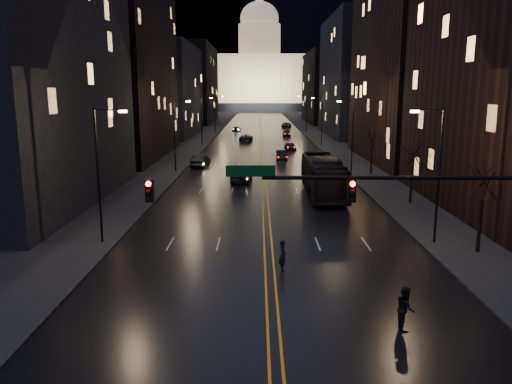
{
  "coord_description": "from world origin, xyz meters",
  "views": [
    {
      "loc": [
        -0.67,
        -21.72,
        9.96
      ],
      "look_at": [
        -0.8,
        11.55,
        3.21
      ],
      "focal_mm": 35.0,
      "sensor_mm": 36.0,
      "label": 1
    }
  ],
  "objects_px": {
    "traffic_signal": "(405,202)",
    "pedestrian_b": "(405,308)",
    "pedestrian_a": "(283,256)",
    "oncoming_car_b": "(201,161)",
    "bus": "(323,176)",
    "receding_car_a": "(282,155)",
    "oncoming_car_a": "(242,175)"
  },
  "relations": [
    {
      "from": "receding_car_a",
      "to": "pedestrian_a",
      "type": "bearing_deg",
      "value": -91.11
    },
    {
      "from": "pedestrian_a",
      "to": "pedestrian_b",
      "type": "xyz_separation_m",
      "value": [
        4.84,
        -7.0,
        0.05
      ]
    },
    {
      "from": "bus",
      "to": "pedestrian_b",
      "type": "height_order",
      "value": "bus"
    },
    {
      "from": "traffic_signal",
      "to": "pedestrian_b",
      "type": "bearing_deg",
      "value": -99.43
    },
    {
      "from": "pedestrian_a",
      "to": "bus",
      "type": "bearing_deg",
      "value": -20.96
    },
    {
      "from": "traffic_signal",
      "to": "pedestrian_a",
      "type": "distance_m",
      "value": 8.34
    },
    {
      "from": "oncoming_car_a",
      "to": "oncoming_car_b",
      "type": "bearing_deg",
      "value": -55.82
    },
    {
      "from": "traffic_signal",
      "to": "oncoming_car_a",
      "type": "bearing_deg",
      "value": 104.37
    },
    {
      "from": "oncoming_car_b",
      "to": "traffic_signal",
      "type": "bearing_deg",
      "value": 114.55
    },
    {
      "from": "traffic_signal",
      "to": "pedestrian_a",
      "type": "relative_size",
      "value": 9.67
    },
    {
      "from": "receding_car_a",
      "to": "pedestrian_b",
      "type": "height_order",
      "value": "pedestrian_b"
    },
    {
      "from": "receding_car_a",
      "to": "pedestrian_b",
      "type": "bearing_deg",
      "value": -85.49
    },
    {
      "from": "traffic_signal",
      "to": "oncoming_car_b",
      "type": "bearing_deg",
      "value": 107.89
    },
    {
      "from": "bus",
      "to": "pedestrian_a",
      "type": "relative_size",
      "value": 7.42
    },
    {
      "from": "receding_car_a",
      "to": "pedestrian_b",
      "type": "distance_m",
      "value": 52.63
    },
    {
      "from": "traffic_signal",
      "to": "oncoming_car_a",
      "type": "distance_m",
      "value": 34.13
    },
    {
      "from": "traffic_signal",
      "to": "oncoming_car_a",
      "type": "height_order",
      "value": "traffic_signal"
    },
    {
      "from": "bus",
      "to": "oncoming_car_a",
      "type": "height_order",
      "value": "bus"
    },
    {
      "from": "receding_car_a",
      "to": "pedestrian_a",
      "type": "height_order",
      "value": "pedestrian_a"
    },
    {
      "from": "oncoming_car_a",
      "to": "pedestrian_b",
      "type": "bearing_deg",
      "value": 109.97
    },
    {
      "from": "oncoming_car_b",
      "to": "receding_car_a",
      "type": "relative_size",
      "value": 1.08
    },
    {
      "from": "oncoming_car_b",
      "to": "pedestrian_b",
      "type": "height_order",
      "value": "pedestrian_b"
    },
    {
      "from": "traffic_signal",
      "to": "bus",
      "type": "xyz_separation_m",
      "value": [
        -0.22,
        26.07,
        -3.25
      ]
    },
    {
      "from": "bus",
      "to": "traffic_signal",
      "type": "bearing_deg",
      "value": -89.71
    },
    {
      "from": "pedestrian_a",
      "to": "pedestrian_b",
      "type": "height_order",
      "value": "pedestrian_b"
    },
    {
      "from": "pedestrian_b",
      "to": "traffic_signal",
      "type": "bearing_deg",
      "value": -4.82
    },
    {
      "from": "oncoming_car_a",
      "to": "pedestrian_a",
      "type": "bearing_deg",
      "value": 103.54
    },
    {
      "from": "oncoming_car_a",
      "to": "pedestrian_b",
      "type": "xyz_separation_m",
      "value": [
        8.08,
        -34.8,
        0.1
      ]
    },
    {
      "from": "traffic_signal",
      "to": "bus",
      "type": "relative_size",
      "value": 1.3
    },
    {
      "from": "bus",
      "to": "oncoming_car_a",
      "type": "relative_size",
      "value": 2.67
    },
    {
      "from": "pedestrian_a",
      "to": "pedestrian_b",
      "type": "bearing_deg",
      "value": -153.06
    },
    {
      "from": "bus",
      "to": "oncoming_car_b",
      "type": "bearing_deg",
      "value": 127.64
    }
  ]
}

